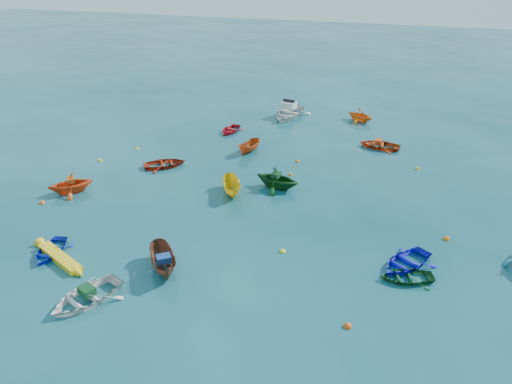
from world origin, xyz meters
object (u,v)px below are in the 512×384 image
(dinghy_white_near, at_px, (87,301))
(dinghy_blue_se, at_px, (405,266))
(kayak_yellow, at_px, (60,260))
(motorboat_white, at_px, (289,117))
(dinghy_blue_sw, at_px, (50,254))

(dinghy_white_near, bearing_deg, dinghy_blue_se, 50.67)
(kayak_yellow, height_order, motorboat_white, motorboat_white)
(dinghy_white_near, distance_m, motorboat_white, 28.67)
(dinghy_white_near, distance_m, dinghy_blue_se, 15.81)
(dinghy_blue_sw, bearing_deg, kayak_yellow, -32.65)
(dinghy_blue_sw, xyz_separation_m, dinghy_white_near, (4.05, -2.89, 0.00))
(dinghy_blue_sw, bearing_deg, dinghy_blue_se, 3.29)
(dinghy_blue_se, bearing_deg, motorboat_white, 152.30)
(dinghy_blue_se, xyz_separation_m, kayak_yellow, (-17.39, -4.38, 0.00))
(dinghy_white_near, bearing_deg, kayak_yellow, 166.51)
(dinghy_white_near, xyz_separation_m, dinghy_blue_se, (14.24, 6.87, 0.00))
(dinghy_blue_se, xyz_separation_m, motorboat_white, (-10.86, 21.59, 0.00))
(dinghy_blue_se, height_order, motorboat_white, motorboat_white)
(dinghy_white_near, distance_m, kayak_yellow, 4.02)
(dinghy_blue_se, bearing_deg, kayak_yellow, -130.25)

